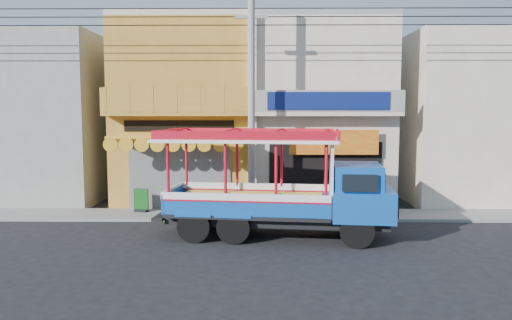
# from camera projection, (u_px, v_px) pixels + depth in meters

# --- Properties ---
(ground) EXTENTS (90.00, 90.00, 0.00)m
(ground) POSITION_uv_depth(u_px,v_px,m) (281.00, 243.00, 15.72)
(ground) COLOR black
(ground) RESTS_ON ground
(sidewalk) EXTENTS (30.00, 2.00, 0.12)m
(sidewalk) POSITION_uv_depth(u_px,v_px,m) (277.00, 215.00, 19.70)
(sidewalk) COLOR slate
(sidewalk) RESTS_ON ground
(shophouse_left) EXTENTS (6.00, 7.50, 8.24)m
(shophouse_left) POSITION_uv_depth(u_px,v_px,m) (189.00, 112.00, 23.28)
(shophouse_left) COLOR #A47724
(shophouse_left) RESTS_ON ground
(shophouse_right) EXTENTS (6.00, 6.75, 8.24)m
(shophouse_right) POSITION_uv_depth(u_px,v_px,m) (318.00, 112.00, 23.22)
(shophouse_right) COLOR #C2B39F
(shophouse_right) RESTS_ON ground
(party_pilaster) EXTENTS (0.35, 0.30, 8.00)m
(party_pilaster) POSITION_uv_depth(u_px,v_px,m) (252.00, 115.00, 20.16)
(party_pilaster) COLOR #C2B39F
(party_pilaster) RESTS_ON ground
(filler_building_left) EXTENTS (6.00, 6.00, 7.60)m
(filler_building_left) POSITION_uv_depth(u_px,v_px,m) (41.00, 119.00, 23.43)
(filler_building_left) COLOR gray
(filler_building_left) RESTS_ON ground
(filler_building_right) EXTENTS (6.00, 6.00, 7.60)m
(filler_building_right) POSITION_uv_depth(u_px,v_px,m) (468.00, 119.00, 23.21)
(filler_building_right) COLOR #C2B39F
(filler_building_right) RESTS_ON ground
(utility_pole) EXTENTS (28.00, 0.26, 9.00)m
(utility_pole) POSITION_uv_depth(u_px,v_px,m) (255.00, 87.00, 18.52)
(utility_pole) COLOR gray
(utility_pole) RESTS_ON ground
(songthaew_truck) EXTENTS (7.85, 3.33, 3.56)m
(songthaew_truck) POSITION_uv_depth(u_px,v_px,m) (293.00, 186.00, 16.28)
(songthaew_truck) COLOR black
(songthaew_truck) RESTS_ON ground
(green_sign) EXTENTS (0.61, 0.38, 0.94)m
(green_sign) POSITION_uv_depth(u_px,v_px,m) (141.00, 202.00, 20.03)
(green_sign) COLOR black
(green_sign) RESTS_ON sidewalk
(potted_plant_a) EXTENTS (1.22, 1.20, 1.03)m
(potted_plant_a) POSITION_uv_depth(u_px,v_px,m) (332.00, 199.00, 19.91)
(potted_plant_a) COLOR #2A611B
(potted_plant_a) RESTS_ON sidewalk
(potted_plant_b) EXTENTS (0.63, 0.67, 0.96)m
(potted_plant_b) POSITION_uv_depth(u_px,v_px,m) (367.00, 202.00, 19.64)
(potted_plant_b) COLOR #2A611B
(potted_plant_b) RESTS_ON sidewalk
(potted_plant_c) EXTENTS (0.71, 0.71, 0.94)m
(potted_plant_c) POSITION_uv_depth(u_px,v_px,m) (389.00, 201.00, 19.92)
(potted_plant_c) COLOR #2A611B
(potted_plant_c) RESTS_ON sidewalk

